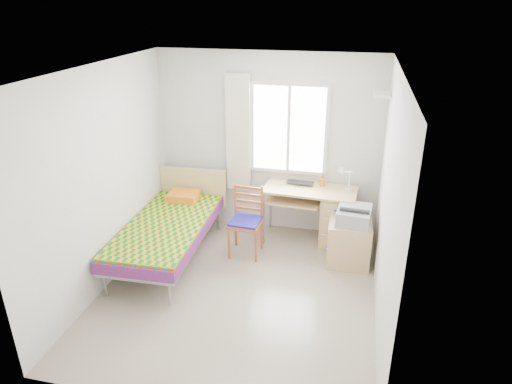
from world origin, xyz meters
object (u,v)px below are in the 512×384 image
at_px(desk, 333,215).
at_px(cabinet, 349,243).
at_px(chair, 247,217).
at_px(bed, 169,226).
at_px(printer, 354,215).

xyz_separation_m(desk, cabinet, (0.24, -0.51, -0.14)).
bearing_deg(chair, bed, -157.46).
bearing_deg(printer, chair, -173.45).
bearing_deg(chair, desk, 28.84).
xyz_separation_m(desk, chair, (-1.12, -0.52, 0.10)).
bearing_deg(chair, printer, 5.34).
xyz_separation_m(chair, printer, (1.40, 0.04, 0.16)).
height_order(bed, printer, bed).
distance_m(bed, chair, 1.04).
distance_m(cabinet, printer, 0.40).
height_order(desk, printer, desk).
bearing_deg(bed, chair, 17.25).
relative_size(chair, printer, 1.86).
xyz_separation_m(cabinet, printer, (0.04, 0.02, 0.40)).
relative_size(cabinet, printer, 1.15).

